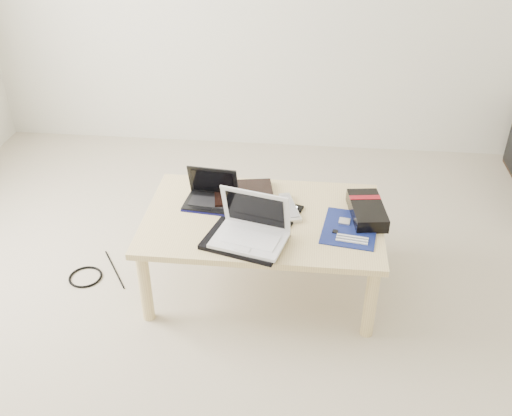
# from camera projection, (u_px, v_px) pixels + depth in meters

# --- Properties ---
(ground) EXTENTS (4.00, 4.00, 0.00)m
(ground) POSITION_uv_depth(u_px,v_px,m) (244.00, 345.00, 2.51)
(ground) COLOR #BDAF99
(ground) RESTS_ON ground
(coffee_table) EXTENTS (1.10, 0.70, 0.40)m
(coffee_table) POSITION_uv_depth(u_px,v_px,m) (262.00, 225.00, 2.67)
(coffee_table) COLOR #E2CC88
(coffee_table) RESTS_ON ground
(book) EXTENTS (0.32, 0.28, 0.03)m
(book) POSITION_uv_depth(u_px,v_px,m) (244.00, 194.00, 2.79)
(book) COLOR black
(book) RESTS_ON coffee_table
(netbook) EXTENTS (0.26, 0.20, 0.17)m
(netbook) POSITION_uv_depth(u_px,v_px,m) (211.00, 196.00, 2.73)
(netbook) COLOR black
(netbook) RESTS_ON coffee_table
(tablet) EXTENTS (0.29, 0.25, 0.01)m
(tablet) POSITION_uv_depth(u_px,v_px,m) (272.00, 211.00, 2.67)
(tablet) COLOR black
(tablet) RESTS_ON coffee_table
(remote) EXTENTS (0.12, 0.25, 0.02)m
(remote) POSITION_uv_depth(u_px,v_px,m) (290.00, 208.00, 2.69)
(remote) COLOR #BBBBC0
(remote) RESTS_ON coffee_table
(neoprene_sleeve) EXTENTS (0.39, 0.33, 0.02)m
(neoprene_sleeve) POSITION_uv_depth(u_px,v_px,m) (245.00, 240.00, 2.47)
(neoprene_sleeve) COLOR black
(neoprene_sleeve) RESTS_ON coffee_table
(white_laptop) EXTENTS (0.35, 0.28, 0.22)m
(white_laptop) POSITION_uv_depth(u_px,v_px,m) (251.00, 229.00, 2.45)
(white_laptop) COLOR silver
(white_laptop) RESTS_ON neoprene_sleeve
(motherboard) EXTENTS (0.28, 0.33, 0.01)m
(motherboard) POSITION_uv_depth(u_px,v_px,m) (350.00, 228.00, 2.56)
(motherboard) COLOR #0C1751
(motherboard) RESTS_ON coffee_table
(gpu_box) EXTENTS (0.18, 0.31, 0.06)m
(gpu_box) POSITION_uv_depth(u_px,v_px,m) (367.00, 210.00, 2.63)
(gpu_box) COLOR black
(gpu_box) RESTS_ON coffee_table
(cable_coil) EXTENTS (0.11, 0.11, 0.01)m
(cable_coil) POSITION_uv_depth(u_px,v_px,m) (243.00, 212.00, 2.67)
(cable_coil) COLOR black
(cable_coil) RESTS_ON coffee_table
(floor_cable_coil) EXTENTS (0.19, 0.19, 0.01)m
(floor_cable_coil) POSITION_uv_depth(u_px,v_px,m) (85.00, 277.00, 2.89)
(floor_cable_coil) COLOR black
(floor_cable_coil) RESTS_ON ground
(floor_cable_trail) EXTENTS (0.20, 0.29, 0.01)m
(floor_cable_trail) POSITION_uv_depth(u_px,v_px,m) (115.00, 269.00, 2.95)
(floor_cable_trail) COLOR black
(floor_cable_trail) RESTS_ON ground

